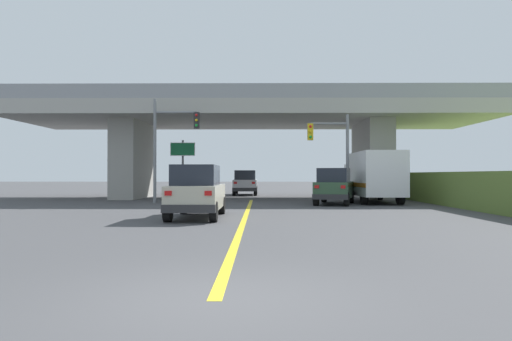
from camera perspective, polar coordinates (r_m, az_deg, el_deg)
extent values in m
plane|color=#424244|center=(32.95, -0.47, -3.42)|extent=(160.00, 160.00, 0.00)
cube|color=#A8A59E|center=(33.18, -0.47, 6.77)|extent=(32.81, 10.08, 0.92)
cube|color=#9A9891|center=(34.17, -14.97, 1.24)|extent=(1.69, 6.05, 5.41)
cube|color=#9A9891|center=(33.87, 14.16, 1.25)|extent=(1.69, 6.05, 5.41)
cube|color=gray|center=(28.49, -0.65, 9.84)|extent=(32.81, 0.20, 0.90)
cube|color=gray|center=(38.15, -0.34, 7.19)|extent=(32.81, 0.20, 0.90)
cube|color=yellow|center=(18.19, -1.33, -5.74)|extent=(0.20, 24.23, 0.01)
cube|color=#B7B29E|center=(17.89, -7.28, -3.23)|extent=(1.80, 4.43, 0.90)
cube|color=#1E232D|center=(17.54, -7.43, -0.57)|extent=(1.59, 2.44, 0.76)
cube|color=#2D2D30|center=(15.77, -8.37, -4.72)|extent=(1.84, 0.20, 0.28)
cube|color=red|center=(15.79, -10.83, -2.78)|extent=(0.24, 0.06, 0.16)
cube|color=red|center=(15.58, -5.95, -2.82)|extent=(0.24, 0.06, 0.16)
cylinder|color=black|center=(19.68, -8.93, -4.30)|extent=(0.26, 0.72, 0.72)
cylinder|color=black|center=(19.48, -4.27, -4.34)|extent=(0.26, 0.72, 0.72)
cylinder|color=black|center=(16.41, -10.87, -5.04)|extent=(0.26, 0.72, 0.72)
cylinder|color=black|center=(16.17, -5.28, -5.11)|extent=(0.26, 0.72, 0.72)
cube|color=#2D4C33|center=(26.31, 9.70, -2.37)|extent=(2.88, 4.55, 0.90)
cube|color=#1E232D|center=(25.98, 9.62, -0.56)|extent=(2.16, 2.66, 0.76)
cube|color=#2D2D30|center=(24.28, 9.16, -3.26)|extent=(1.84, 0.69, 0.28)
cube|color=red|center=(24.28, 7.54, -2.01)|extent=(0.25, 0.12, 0.16)
cube|color=red|center=(24.11, 10.74, -2.01)|extent=(0.25, 0.12, 0.16)
cylinder|color=black|center=(27.97, 8.42, -3.19)|extent=(0.44, 0.76, 0.72)
cylinder|color=black|center=(27.80, 11.72, -3.20)|extent=(0.44, 0.76, 0.72)
cylinder|color=black|center=(24.89, 7.45, -3.51)|extent=(0.44, 0.76, 0.72)
cylinder|color=black|center=(24.70, 11.16, -3.53)|extent=(0.44, 0.76, 0.72)
cube|color=silver|center=(30.76, 13.23, -1.00)|extent=(2.20, 2.00, 1.90)
cube|color=white|center=(27.53, 14.74, -0.40)|extent=(2.31, 4.65, 2.53)
cube|color=#B26619|center=(27.53, 14.74, -1.71)|extent=(2.33, 4.55, 0.24)
cylinder|color=black|center=(30.58, 11.40, -2.79)|extent=(0.30, 0.90, 0.90)
cylinder|color=black|center=(31.02, 15.04, -2.75)|extent=(0.30, 0.90, 0.90)
cylinder|color=black|center=(26.19, 13.25, -3.16)|extent=(0.30, 0.90, 0.90)
cylinder|color=black|center=(26.70, 17.44, -3.10)|extent=(0.30, 0.90, 0.90)
cube|color=silver|center=(38.23, -1.32, -1.81)|extent=(1.88, 4.59, 0.90)
cube|color=#1E232D|center=(37.88, -1.33, -0.57)|extent=(1.66, 2.52, 0.76)
cube|color=#2D2D30|center=(36.00, -1.44, -2.38)|extent=(1.92, 0.20, 0.28)
cube|color=red|center=(35.94, -2.56, -1.54)|extent=(0.24, 0.06, 0.16)
cube|color=red|center=(35.89, -0.31, -1.54)|extent=(0.24, 0.06, 0.16)
cylinder|color=black|center=(40.02, -2.44, -2.40)|extent=(0.26, 0.72, 0.72)
cylinder|color=black|center=(39.97, -0.03, -2.40)|extent=(0.26, 0.72, 0.72)
cylinder|color=black|center=(36.54, -2.73, -2.57)|extent=(0.26, 0.72, 0.72)
cylinder|color=black|center=(36.48, -0.09, -2.58)|extent=(0.26, 0.72, 0.72)
cylinder|color=slate|center=(26.97, 11.27, 1.41)|extent=(0.18, 0.18, 5.13)
cylinder|color=slate|center=(26.94, 9.01, 5.76)|extent=(2.14, 0.12, 0.12)
cube|color=gold|center=(26.75, 6.74, 4.77)|extent=(0.32, 0.26, 0.96)
sphere|color=red|center=(26.63, 6.77, 5.44)|extent=(0.16, 0.16, 0.16)
sphere|color=gold|center=(26.60, 6.77, 4.80)|extent=(0.16, 0.16, 0.16)
sphere|color=green|center=(26.58, 6.77, 4.15)|extent=(0.16, 0.16, 0.16)
cylinder|color=slate|center=(27.63, -12.42, 2.39)|extent=(0.18, 0.18, 6.12)
cylinder|color=slate|center=(27.59, -9.90, 7.11)|extent=(2.46, 0.12, 0.12)
cube|color=#232326|center=(27.33, -7.35, 6.17)|extent=(0.32, 0.26, 0.96)
sphere|color=red|center=(27.22, -7.39, 6.83)|extent=(0.16, 0.16, 0.16)
sphere|color=gold|center=(27.19, -7.40, 6.20)|extent=(0.16, 0.16, 0.16)
sphere|color=green|center=(27.15, -7.40, 5.57)|extent=(0.16, 0.16, 0.16)
cylinder|color=#56595E|center=(31.66, -9.06, 0.10)|extent=(0.14, 0.14, 4.01)
cube|color=#146638|center=(31.64, -9.07, 2.63)|extent=(1.60, 0.08, 0.82)
cube|color=white|center=(31.64, -9.07, 2.63)|extent=(1.68, 0.04, 0.90)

